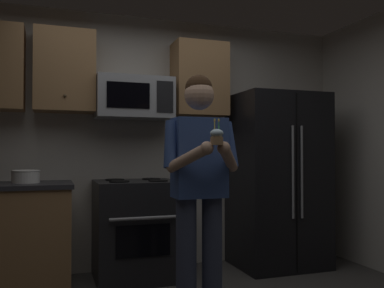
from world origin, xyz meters
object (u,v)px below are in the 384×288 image
Objects in this scene: microwave at (134,98)px; cupcake at (217,137)px; bowl_large_white at (26,176)px; oven_range at (136,229)px; refrigerator at (278,180)px; person at (200,179)px.

microwave reaches higher than cupcake.
microwave is 4.26× the size of cupcake.
microwave is 1.23m from bowl_large_white.
cupcake is (0.26, -1.50, -0.43)m from microwave.
cupcake is at bearing -79.28° from oven_range.
cupcake is at bearing -132.68° from refrigerator.
refrigerator is at bearing -1.50° from oven_range.
microwave is 3.01× the size of bowl_large_white.
person is (-1.24, -1.01, 0.10)m from refrigerator.
bowl_large_white is at bearing 130.95° from cupcake.
refrigerator is at bearing -6.03° from microwave.
cupcake is at bearing -49.05° from bowl_large_white.
person is (1.24, -1.10, 0.02)m from bowl_large_white.
bowl_large_white is at bearing 178.05° from refrigerator.
microwave reaches higher than oven_range.
bowl_large_white is at bearing -175.65° from microwave.
cupcake is at bearing -90.00° from person.
oven_range is 0.52× the size of refrigerator.
microwave is at bearing 173.97° from refrigerator.
person is at bearing -41.57° from bowl_large_white.
oven_range is at bearing 100.72° from cupcake.
bowl_large_white is 1.42× the size of cupcake.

